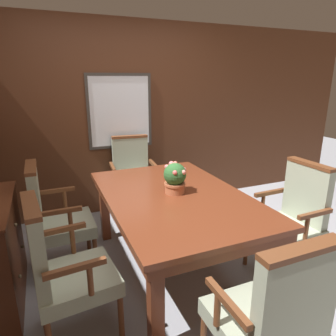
% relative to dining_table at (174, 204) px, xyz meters
% --- Properties ---
extents(ground_plane, '(14.00, 14.00, 0.00)m').
position_rel_dining_table_xyz_m(ground_plane, '(0.02, -0.21, -0.67)').
color(ground_plane, '#93969E').
extents(wall_back, '(7.20, 0.08, 2.45)m').
position_rel_dining_table_xyz_m(wall_back, '(0.01, 1.58, 0.56)').
color(wall_back, '#4C2816').
rests_on(wall_back, ground_plane).
extents(dining_table, '(1.18, 1.82, 0.76)m').
position_rel_dining_table_xyz_m(dining_table, '(0.00, 0.00, 0.00)').
color(dining_table, maroon).
rests_on(dining_table, ground_plane).
extents(chair_right_near, '(0.53, 0.56, 1.04)m').
position_rel_dining_table_xyz_m(chair_right_near, '(0.98, -0.43, -0.11)').
color(chair_right_near, brown).
rests_on(chair_right_near, ground_plane).
extents(chair_left_near, '(0.57, 0.58, 1.04)m').
position_rel_dining_table_xyz_m(chair_left_near, '(-1.00, -0.43, -0.11)').
color(chair_left_near, brown).
rests_on(chair_left_near, ground_plane).
extents(chair_head_far, '(0.58, 0.56, 1.04)m').
position_rel_dining_table_xyz_m(chair_head_far, '(-0.01, 1.30, -0.11)').
color(chair_head_far, brown).
rests_on(chair_head_far, ground_plane).
extents(chair_left_far, '(0.53, 0.56, 1.04)m').
position_rel_dining_table_xyz_m(chair_left_far, '(-1.01, 0.42, -0.11)').
color(chair_left_far, brown).
rests_on(chair_left_far, ground_plane).
extents(chair_head_near, '(0.55, 0.52, 1.04)m').
position_rel_dining_table_xyz_m(chair_head_near, '(-0.01, -1.30, -0.11)').
color(chair_head_near, brown).
rests_on(chair_head_near, ground_plane).
extents(potted_plant, '(0.21, 0.20, 0.29)m').
position_rel_dining_table_xyz_m(potted_plant, '(0.01, 0.03, 0.23)').
color(potted_plant, '#B2603D').
rests_on(potted_plant, dining_table).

